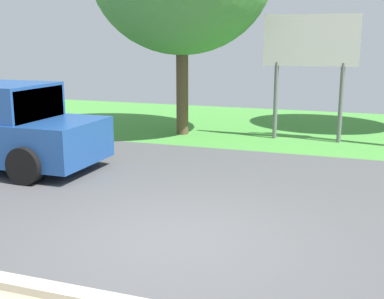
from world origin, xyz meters
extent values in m
cube|color=#4C4C4F|center=(0.00, 2.00, -0.05)|extent=(40.00, 8.00, 0.10)
cube|color=#47923B|center=(0.00, 10.00, -0.05)|extent=(40.00, 8.00, 0.10)
cube|color=#1E478C|center=(-5.01, 2.56, 1.43)|extent=(1.80, 1.84, 0.90)
cube|color=#2D3842|center=(-4.16, 2.56, 1.43)|extent=(0.10, 1.70, 0.77)
cylinder|color=black|center=(-3.81, 3.56, 0.38)|extent=(0.76, 0.28, 0.76)
cylinder|color=black|center=(-3.81, 1.56, 0.38)|extent=(0.76, 0.28, 0.76)
cylinder|color=slate|center=(0.00, 7.90, 1.10)|extent=(0.12, 0.12, 2.20)
cylinder|color=slate|center=(1.80, 7.90, 1.10)|extent=(0.12, 0.12, 2.20)
cube|color=silver|center=(0.90, 7.90, 2.80)|extent=(2.60, 0.10, 1.40)
cylinder|color=brown|center=(-2.77, 7.63, 1.54)|extent=(0.36, 0.36, 3.08)
camera|label=1|loc=(2.48, -6.29, 2.83)|focal=46.31mm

